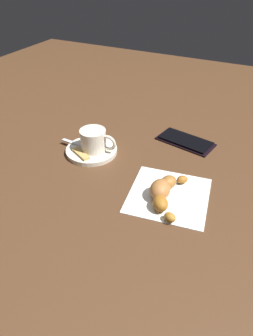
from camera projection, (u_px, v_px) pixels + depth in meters
name	position (u px, v px, depth m)	size (l,w,h in m)	color
ground_plane	(124.00, 171.00, 0.68)	(1.80, 1.80, 0.00)	#4B2F1C
saucer	(92.00, 150.00, 0.74)	(0.13, 0.13, 0.01)	silver
espresso_cup	(94.00, 140.00, 0.72)	(0.09, 0.06, 0.05)	silver
teaspoon	(89.00, 148.00, 0.73)	(0.12, 0.02, 0.01)	silver
sugar_packet	(82.00, 153.00, 0.71)	(0.06, 0.02, 0.01)	tan
napkin	(169.00, 195.00, 0.61)	(0.16, 0.16, 0.00)	white
croissant	(163.00, 191.00, 0.60)	(0.08, 0.14, 0.04)	#9E6324
cell_phone	(185.00, 141.00, 0.78)	(0.15, 0.10, 0.01)	black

